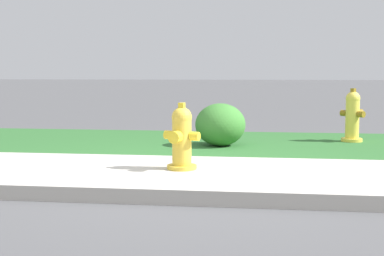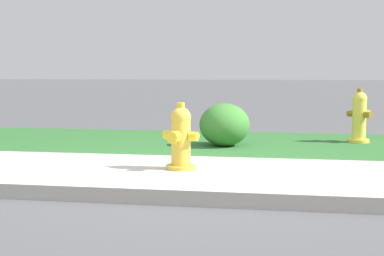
{
  "view_description": "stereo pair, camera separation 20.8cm",
  "coord_description": "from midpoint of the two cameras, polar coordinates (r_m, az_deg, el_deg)",
  "views": [
    {
      "loc": [
        0.62,
        -5.06,
        0.99
      ],
      "look_at": [
        -0.1,
        0.51,
        0.4
      ],
      "focal_mm": 50.0,
      "sensor_mm": 36.0,
      "label": 1
    },
    {
      "loc": [
        0.83,
        -5.03,
        0.99
      ],
      "look_at": [
        -0.1,
        0.51,
        0.4
      ],
      "focal_mm": 50.0,
      "sensor_mm": 36.0,
      "label": 2
    }
  ],
  "objects": [
    {
      "name": "ground_plane",
      "position": [
        5.19,
        -0.78,
        -5.0
      ],
      "size": [
        120.0,
        120.0,
        0.0
      ],
      "primitive_type": "plane",
      "color": "#515154"
    },
    {
      "name": "street_curb",
      "position": [
        4.08,
        -3.08,
        -7.22
      ],
      "size": [
        18.0,
        0.16,
        0.12
      ],
      "primitive_type": "cube",
      "color": "#BCB7AD",
      "rests_on": "ground"
    },
    {
      "name": "fire_hydrant_near_corner",
      "position": [
        5.39,
        -2.23,
        -1.1
      ],
      "size": [
        0.39,
        0.36,
        0.68
      ],
      "rotation": [
        0.0,
        0.0,
        2.86
      ],
      "color": "gold",
      "rests_on": "ground"
    },
    {
      "name": "sidewalk_pavement",
      "position": [
        5.19,
        -0.78,
        -4.95
      ],
      "size": [
        18.0,
        2.12,
        0.01
      ],
      "primitive_type": "cube",
      "color": "#BCB7AD",
      "rests_on": "ground"
    },
    {
      "name": "grass_verge",
      "position": [
        7.55,
        1.82,
        -1.5
      ],
      "size": [
        18.0,
        2.69,
        0.01
      ],
      "primitive_type": "cube",
      "color": "#2D662D",
      "rests_on": "ground"
    },
    {
      "name": "fire_hydrant_at_driveway",
      "position": [
        7.88,
        16.04,
        1.23
      ],
      "size": [
        0.34,
        0.34,
        0.76
      ],
      "rotation": [
        0.0,
        0.0,
        5.51
      ],
      "color": "yellow",
      "rests_on": "ground"
    },
    {
      "name": "shrub_bush_near_lamp",
      "position": [
        7.15,
        2.21,
        0.35
      ],
      "size": [
        0.67,
        0.67,
        0.57
      ],
      "color": "#3D7F33",
      "rests_on": "ground"
    }
  ]
}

